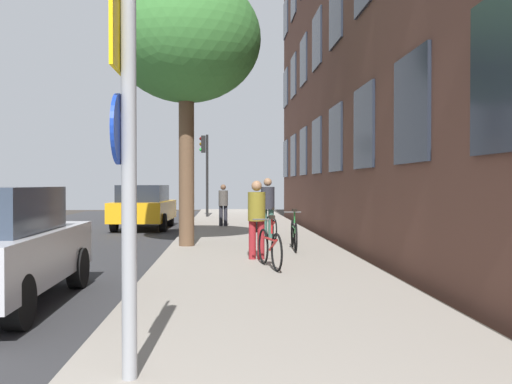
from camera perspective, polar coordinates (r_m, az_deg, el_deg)
name	(u,v)px	position (r m, az deg, el deg)	size (l,w,h in m)	color
ground_plane	(124,244)	(16.16, -13.15, -5.14)	(41.80, 41.80, 0.00)	#332D28
road_asphalt	(47,244)	(16.65, -20.31, -4.98)	(7.00, 38.00, 0.01)	#2D2D30
sidewalk	(250,241)	(15.93, -0.60, -4.99)	(4.20, 38.00, 0.12)	gray
sign_post	(126,155)	(4.59, -13.02, 3.68)	(0.16, 0.60, 3.03)	gray
traffic_light	(205,161)	(26.86, -5.16, 3.16)	(0.43, 0.24, 3.88)	black
tree_near	(186,40)	(14.71, -7.05, 14.95)	(3.74, 3.74, 6.77)	brown
bicycle_0	(270,247)	(10.47, 1.41, -5.59)	(0.46, 1.62, 0.98)	black
bicycle_1	(294,234)	(13.34, 3.86, -4.22)	(0.42, 1.77, 0.97)	black
bicycle_2	(271,226)	(16.05, 1.55, -3.49)	(0.42, 1.57, 0.89)	black
bicycle_3	(256,221)	(17.68, -0.02, -2.96)	(0.42, 1.64, 0.99)	black
pedestrian_0	(257,214)	(11.63, 0.06, -2.27)	(0.50, 0.50, 1.62)	maroon
pedestrian_1	(268,204)	(15.91, 1.19, -1.23)	(0.54, 0.54, 1.72)	#33594C
pedestrian_2	(223,202)	(20.83, -3.33, -1.04)	(0.49, 0.49, 1.53)	#26262D
car_1	(144,206)	(21.25, -11.24, -1.43)	(2.02, 4.37, 1.62)	orange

